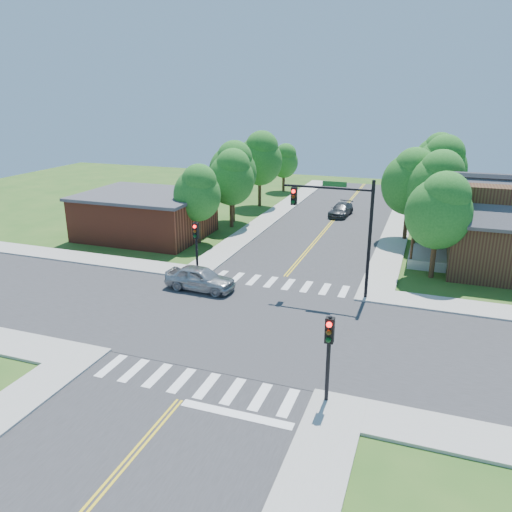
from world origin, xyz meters
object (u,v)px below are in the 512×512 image
at_px(signal_mast_ne, 342,218).
at_px(signal_pole_nw, 196,239).
at_px(car_dgrey, 341,210).
at_px(signal_pole_se, 329,344).
at_px(car_silver, 200,279).

relative_size(signal_mast_ne, signal_pole_nw, 1.89).
bearing_deg(signal_pole_nw, signal_mast_ne, 0.07).
bearing_deg(car_dgrey, signal_pole_nw, -100.99).
height_order(signal_pole_nw, car_dgrey, signal_pole_nw).
bearing_deg(signal_mast_ne, signal_pole_nw, -179.93).
distance_m(signal_pole_se, car_dgrey, 32.06).
bearing_deg(signal_mast_ne, car_dgrey, 99.97).
bearing_deg(signal_pole_nw, signal_pole_se, -45.00).
distance_m(signal_mast_ne, car_dgrey, 21.08).
relative_size(signal_pole_se, car_dgrey, 0.86).
relative_size(signal_pole_se, car_silver, 0.84).
bearing_deg(signal_mast_ne, signal_pole_se, -81.44).
height_order(signal_pole_se, signal_pole_nw, same).
bearing_deg(signal_mast_ne, car_silver, -165.86).
bearing_deg(signal_pole_nw, car_dgrey, 73.74).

